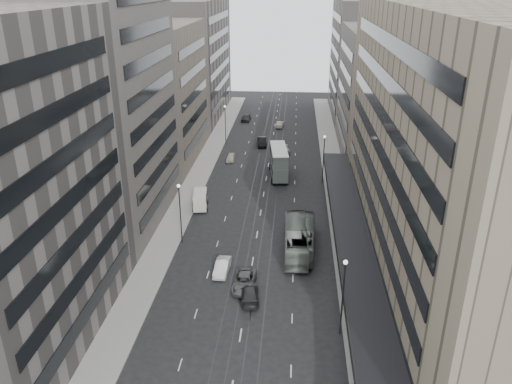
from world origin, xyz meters
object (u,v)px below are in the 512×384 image
(bus_near, at_px, (304,238))
(sedan_2, at_px, (244,281))
(double_decker, at_px, (279,161))
(panel_van, at_px, (200,200))
(bus_far, at_px, (296,239))
(sedan_1, at_px, (222,267))

(bus_near, height_order, sedan_2, bus_near)
(double_decker, xyz_separation_m, panel_van, (-11.31, -14.46, -1.30))
(bus_near, xyz_separation_m, sedan_2, (-6.74, -9.33, -0.84))
(bus_far, xyz_separation_m, panel_van, (-14.47, 11.74, -0.19))
(bus_far, height_order, double_decker, double_decker)
(sedan_1, distance_m, sedan_2, 4.05)
(double_decker, relative_size, sedan_1, 2.18)
(sedan_2, bearing_deg, panel_van, 116.49)
(panel_van, relative_size, sedan_1, 1.02)
(bus_near, relative_size, double_decker, 1.16)
(sedan_2, bearing_deg, bus_far, 59.68)
(double_decker, bearing_deg, bus_far, -89.22)
(bus_far, relative_size, double_decker, 1.25)
(sedan_2, bearing_deg, sedan_1, 138.79)
(sedan_2, bearing_deg, double_decker, 89.11)
(bus_far, bearing_deg, sedan_2, 55.03)
(bus_far, bearing_deg, sedan_1, 32.61)
(double_decker, relative_size, panel_van, 2.14)
(bus_near, xyz_separation_m, double_decker, (-4.14, 25.53, 1.23))
(bus_far, relative_size, sedan_2, 2.34)
(bus_far, relative_size, sedan_1, 2.72)
(panel_van, bearing_deg, sedan_2, -74.76)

